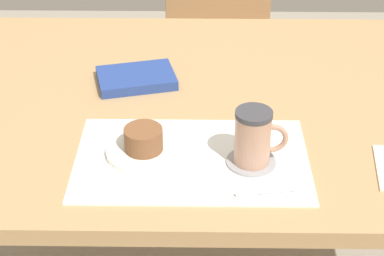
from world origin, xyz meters
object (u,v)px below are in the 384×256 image
object	(u,v)px
pastry	(143,139)
coffee_mug	(254,137)
dining_table	(217,121)
pastry_plate	(144,151)
wooden_chair	(222,31)
small_book	(136,78)

from	to	relation	value
pastry	coffee_mug	size ratio (longest dim) A/B	0.68
dining_table	coffee_mug	size ratio (longest dim) A/B	12.21
pastry_plate	pastry	xyz separation A→B (m)	(0.00, -0.00, 0.03)
pastry_plate	coffee_mug	world-z (taller)	coffee_mug
dining_table	wooden_chair	distance (m)	0.84
dining_table	pastry	world-z (taller)	pastry
pastry_plate	coffee_mug	distance (m)	0.22
pastry	coffee_mug	world-z (taller)	coffee_mug
dining_table	pastry_plate	bearing A→B (deg)	-123.57
small_book	coffee_mug	bearing A→B (deg)	-65.96
dining_table	small_book	size ratio (longest dim) A/B	7.63
wooden_chair	small_book	bearing A→B (deg)	66.87
pastry_plate	small_book	bearing A→B (deg)	97.90
pastry_plate	pastry	size ratio (longest dim) A/B	1.97
wooden_chair	small_book	size ratio (longest dim) A/B	5.04
coffee_mug	small_book	distance (m)	0.42
wooden_chair	pastry_plate	world-z (taller)	wooden_chair
dining_table	wooden_chair	world-z (taller)	wooden_chair
small_book	pastry	bearing A→B (deg)	-96.12
pastry_plate	small_book	distance (m)	0.30
dining_table	pastry_plate	xyz separation A→B (m)	(-0.15, -0.23, 0.07)
coffee_mug	small_book	world-z (taller)	coffee_mug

